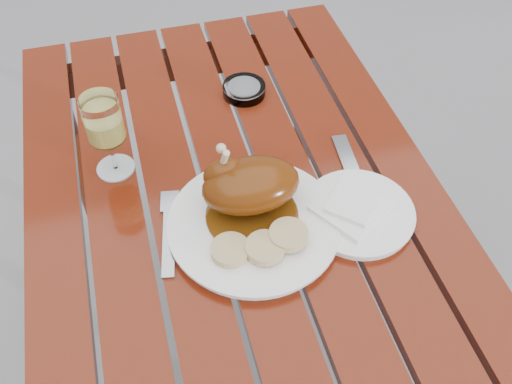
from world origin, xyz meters
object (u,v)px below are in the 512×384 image
wine_glass (107,136)px  ashtray (244,90)px  side_plate (358,213)px  table (239,292)px  dinner_plate (254,225)px

wine_glass → ashtray: bearing=27.4°
side_plate → ashtray: bearing=106.0°
table → wine_glass: size_ratio=6.64×
dinner_plate → ashtray: size_ratio=3.25×
dinner_plate → side_plate: size_ratio=1.51×
wine_glass → ashtray: size_ratio=1.84×
side_plate → ashtray: size_ratio=2.15×
table → ashtray: size_ratio=12.21×
dinner_plate → wine_glass: wine_glass is taller
table → wine_glass: wine_glass is taller
side_plate → ashtray: (-0.12, 0.41, 0.00)m
wine_glass → ashtray: (0.31, 0.16, -0.08)m
table → ashtray: 0.49m
dinner_plate → side_plate: 0.20m
dinner_plate → wine_glass: (-0.23, 0.22, 0.08)m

